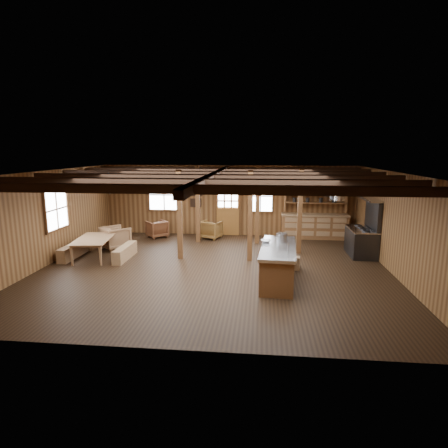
# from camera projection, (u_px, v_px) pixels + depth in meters

# --- Properties ---
(room) EXTENTS (10.04, 9.04, 2.84)m
(room) POSITION_uv_depth(u_px,v_px,m) (214.00, 222.00, 10.58)
(room) COLOR black
(room) RESTS_ON ground
(ceiling_joists) EXTENTS (9.80, 8.82, 0.18)m
(ceiling_joists) POSITION_uv_depth(u_px,v_px,m) (214.00, 176.00, 10.50)
(ceiling_joists) COLOR black
(ceiling_joists) RESTS_ON ceiling
(timber_posts) EXTENTS (3.95, 2.35, 2.80)m
(timber_posts) POSITION_uv_depth(u_px,v_px,m) (237.00, 210.00, 12.56)
(timber_posts) COLOR #4F3016
(timber_posts) RESTS_ON floor
(back_door) EXTENTS (1.02, 0.08, 2.15)m
(back_door) POSITION_uv_depth(u_px,v_px,m) (228.00, 214.00, 15.02)
(back_door) COLOR brown
(back_door) RESTS_ON floor
(window_back_left) EXTENTS (1.32, 0.06, 1.32)m
(window_back_left) POSITION_uv_depth(u_px,v_px,m) (164.00, 195.00, 15.15)
(window_back_left) COLOR white
(window_back_left) RESTS_ON wall_back
(window_back_right) EXTENTS (1.02, 0.06, 1.32)m
(window_back_right) POSITION_uv_depth(u_px,v_px,m) (261.00, 196.00, 14.76)
(window_back_right) COLOR white
(window_back_right) RESTS_ON wall_back
(window_left) EXTENTS (0.14, 1.24, 1.32)m
(window_left) POSITION_uv_depth(u_px,v_px,m) (56.00, 209.00, 11.52)
(window_left) COLOR white
(window_left) RESTS_ON wall_back
(notice_boards) EXTENTS (1.08, 0.03, 0.90)m
(notice_boards) POSITION_uv_depth(u_px,v_px,m) (191.00, 194.00, 15.03)
(notice_boards) COLOR silver
(notice_boards) RESTS_ON wall_back
(back_counter) EXTENTS (2.55, 0.60, 2.45)m
(back_counter) POSITION_uv_depth(u_px,v_px,m) (314.00, 223.00, 14.50)
(back_counter) COLOR brown
(back_counter) RESTS_ON floor
(pendant_lamps) EXTENTS (1.86, 2.36, 0.66)m
(pendant_lamps) POSITION_uv_depth(u_px,v_px,m) (146.00, 187.00, 11.61)
(pendant_lamps) COLOR #2C2D2F
(pendant_lamps) RESTS_ON ceiling
(pot_rack) EXTENTS (0.43, 3.00, 0.44)m
(pot_rack) POSITION_uv_depth(u_px,v_px,m) (330.00, 191.00, 10.40)
(pot_rack) COLOR #2C2D2F
(pot_rack) RESTS_ON ceiling
(kitchen_island) EXTENTS (1.06, 2.56, 1.20)m
(kitchen_island) POSITION_uv_depth(u_px,v_px,m) (278.00, 264.00, 9.76)
(kitchen_island) COLOR brown
(kitchen_island) RESTS_ON floor
(step_stool) EXTENTS (0.45, 0.35, 0.37)m
(step_stool) POSITION_uv_depth(u_px,v_px,m) (293.00, 263.00, 10.80)
(step_stool) COLOR olive
(step_stool) RESTS_ON floor
(commercial_range) EXTENTS (0.79, 1.52, 1.88)m
(commercial_range) POSITION_uv_depth(u_px,v_px,m) (363.00, 237.00, 12.17)
(commercial_range) COLOR #2C2D2F
(commercial_range) RESTS_ON floor
(dining_table) EXTENTS (1.28, 1.96, 0.65)m
(dining_table) POSITION_uv_depth(u_px,v_px,m) (96.00, 248.00, 11.91)
(dining_table) COLOR #926742
(dining_table) RESTS_ON floor
(bench_wall) EXTENTS (0.29, 1.56, 0.43)m
(bench_wall) POSITION_uv_depth(u_px,v_px,m) (73.00, 251.00, 12.01)
(bench_wall) COLOR olive
(bench_wall) RESTS_ON floor
(bench_aisle) EXTENTS (0.28, 1.51, 0.41)m
(bench_aisle) POSITION_uv_depth(u_px,v_px,m) (125.00, 252.00, 11.84)
(bench_aisle) COLOR olive
(bench_aisle) RESTS_ON floor
(armchair_a) EXTENTS (1.01, 1.01, 0.66)m
(armchair_a) POSITION_uv_depth(u_px,v_px,m) (157.00, 229.00, 14.76)
(armchair_a) COLOR brown
(armchair_a) RESTS_ON floor
(armchair_b) EXTENTS (0.95, 0.97, 0.70)m
(armchair_b) POSITION_uv_depth(u_px,v_px,m) (211.00, 230.00, 14.55)
(armchair_b) COLOR brown
(armchair_b) RESTS_ON floor
(armchair_c) EXTENTS (1.20, 1.20, 0.79)m
(armchair_c) POSITION_uv_depth(u_px,v_px,m) (116.00, 238.00, 13.03)
(armchair_c) COLOR brown
(armchair_c) RESTS_ON floor
(counter_pot) EXTENTS (0.30, 0.30, 0.18)m
(counter_pot) POSITION_uv_depth(u_px,v_px,m) (282.00, 237.00, 10.39)
(counter_pot) COLOR silver
(counter_pot) RESTS_ON kitchen_island
(bowl) EXTENTS (0.33, 0.33, 0.07)m
(bowl) POSITION_uv_depth(u_px,v_px,m) (266.00, 241.00, 10.10)
(bowl) COLOR silver
(bowl) RESTS_ON kitchen_island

